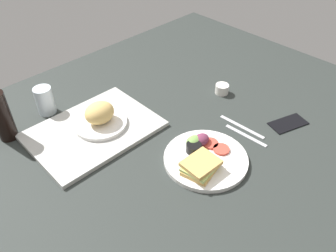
# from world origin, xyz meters

# --- Properties ---
(ground_plane) EXTENTS (1.90, 1.50, 0.03)m
(ground_plane) POSITION_xyz_m (0.00, 0.00, -0.01)
(ground_plane) COLOR #282D2B
(serving_tray) EXTENTS (0.45, 0.33, 0.02)m
(serving_tray) POSITION_xyz_m (-0.16, 0.23, 0.01)
(serving_tray) COLOR #B2B2AD
(serving_tray) RESTS_ON ground_plane
(bread_plate_near) EXTENTS (0.20, 0.20, 0.09)m
(bread_plate_near) POSITION_xyz_m (-0.13, 0.23, 0.05)
(bread_plate_near) COLOR white
(bread_plate_near) RESTS_ON serving_tray
(plate_with_salad) EXTENTS (0.28, 0.28, 0.05)m
(plate_with_salad) POSITION_xyz_m (0.01, -0.15, 0.02)
(plate_with_salad) COLOR white
(plate_with_salad) RESTS_ON ground_plane
(drinking_glass) EXTENTS (0.07, 0.07, 0.11)m
(drinking_glass) POSITION_xyz_m (-0.22, 0.46, 0.06)
(drinking_glass) COLOR silver
(drinking_glass) RESTS_ON ground_plane
(soda_bottle) EXTENTS (0.06, 0.06, 0.19)m
(soda_bottle) POSITION_xyz_m (-0.40, 0.42, 0.09)
(soda_bottle) COLOR black
(soda_bottle) RESTS_ON ground_plane
(espresso_cup) EXTENTS (0.06, 0.06, 0.04)m
(espresso_cup) POSITION_xyz_m (0.37, 0.06, 0.02)
(espresso_cup) COLOR silver
(espresso_cup) RESTS_ON ground_plane
(fork) EXTENTS (0.02, 0.17, 0.01)m
(fork) POSITION_xyz_m (0.22, -0.17, 0.00)
(fork) COLOR #B7B7BC
(fork) RESTS_ON ground_plane
(knife) EXTENTS (0.02, 0.19, 0.01)m
(knife) POSITION_xyz_m (0.25, -0.13, 0.00)
(knife) COLOR #B7B7BC
(knife) RESTS_ON ground_plane
(cell_phone) EXTENTS (0.16, 0.11, 0.01)m
(cell_phone) POSITION_xyz_m (0.39, -0.24, 0.00)
(cell_phone) COLOR black
(cell_phone) RESTS_ON ground_plane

